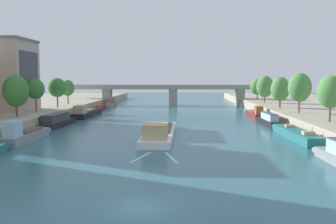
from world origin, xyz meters
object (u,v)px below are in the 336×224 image
at_px(moored_boat_left_far, 86,113).
at_px(tree_right_distant, 280,89).
at_px(moored_boat_left_second, 57,121).
at_px(tree_right_end_of_row, 300,87).
at_px(moored_boat_left_downstream, 100,108).
at_px(tree_left_by_lamp, 57,88).
at_px(tree_right_third, 331,92).
at_px(moored_boat_right_far, 268,120).
at_px(tree_left_distant, 35,89).
at_px(moored_boat_right_gap_after, 296,134).
at_px(bridge_far, 173,92).
at_px(barge_midriver, 159,132).
at_px(tree_right_far, 257,87).
at_px(moored_boat_left_gap_after, 111,103).
at_px(moored_boat_right_end, 255,114).
at_px(tree_right_past_mid, 265,87).
at_px(tree_left_nearest, 68,88).
at_px(moored_boat_left_midway, 25,135).
at_px(tree_left_past_mid, 16,91).

bearing_deg(moored_boat_left_far, tree_right_distant, 0.36).
distance_m(moored_boat_left_second, tree_right_end_of_row, 48.05).
relative_size(moored_boat_left_downstream, tree_left_by_lamp, 1.58).
bearing_deg(tree_right_third, moored_boat_right_far, 116.96).
xyz_separation_m(moored_boat_left_downstream, tree_left_distant, (-6.28, -30.22, 6.53)).
xyz_separation_m(moored_boat_left_far, moored_boat_right_gap_after, (40.73, -29.31, -0.25)).
xyz_separation_m(moored_boat_left_far, moored_boat_right_far, (40.15, -14.03, 0.09)).
distance_m(moored_boat_left_downstream, bridge_far, 28.15).
distance_m(barge_midriver, moored_boat_left_downstream, 51.26).
bearing_deg(bridge_far, moored_boat_left_far, -118.98).
xyz_separation_m(tree_right_far, bridge_far, (-27.14, 6.13, -1.97)).
bearing_deg(tree_left_by_lamp, tree_left_distant, -91.72).
height_order(moored_boat_left_gap_after, moored_boat_right_end, moored_boat_right_end).
height_order(moored_boat_right_gap_after, tree_right_end_of_row, tree_right_end_of_row).
bearing_deg(tree_right_end_of_row, tree_right_far, 88.97).
bearing_deg(moored_boat_left_second, tree_right_end_of_row, 5.95).
relative_size(tree_right_past_mid, bridge_far, 0.11).
bearing_deg(moored_boat_left_downstream, barge_midriver, -66.74).
distance_m(tree_right_far, bridge_far, 27.89).
height_order(moored_boat_left_far, tree_left_nearest, tree_left_nearest).
distance_m(moored_boat_left_midway, moored_boat_left_far, 33.38).
distance_m(tree_right_distant, tree_right_far, 29.80).
distance_m(tree_left_nearest, tree_right_end_of_row, 58.24).
height_order(moored_boat_left_downstream, tree_right_end_of_row, tree_right_end_of_row).
distance_m(moored_boat_right_end, tree_right_past_mid, 17.62).
distance_m(moored_boat_left_downstream, moored_boat_left_gap_after, 12.38).
distance_m(tree_right_end_of_row, tree_right_far, 42.91).
height_order(tree_left_distant, tree_left_by_lamp, tree_left_by_lamp).
height_order(moored_boat_right_gap_after, tree_right_third, tree_right_third).
xyz_separation_m(moored_boat_left_far, tree_right_end_of_row, (46.42, -12.82, 6.50)).
bearing_deg(tree_left_distant, moored_boat_right_far, -1.81).
height_order(moored_boat_left_far, tree_right_distant, tree_right_distant).
bearing_deg(tree_right_past_mid, barge_midriver, -120.49).
height_order(moored_boat_left_downstream, tree_right_past_mid, tree_right_past_mid).
bearing_deg(moored_boat_right_far, tree_right_far, 80.92).
xyz_separation_m(barge_midriver, moored_boat_left_midway, (-19.58, -3.98, 0.14)).
height_order(moored_boat_left_downstream, moored_boat_right_far, moored_boat_right_far).
xyz_separation_m(moored_boat_left_downstream, tree_right_end_of_row, (47.19, -30.50, 6.91)).
relative_size(moored_boat_left_downstream, tree_right_far, 1.64).
bearing_deg(moored_boat_left_gap_after, tree_left_by_lamp, -102.12).
bearing_deg(tree_right_third, tree_left_distant, 165.04).
xyz_separation_m(moored_boat_left_far, tree_left_by_lamp, (-6.69, -0.88, 6.09)).
relative_size(moored_boat_right_far, tree_left_past_mid, 1.53).
bearing_deg(tree_right_distant, moored_boat_left_second, -159.07).
relative_size(barge_midriver, bridge_far, 0.32).
relative_size(barge_midriver, moored_boat_right_far, 1.92).
height_order(moored_boat_left_downstream, tree_right_far, tree_right_far).
relative_size(moored_boat_left_far, tree_left_nearest, 2.56).
xyz_separation_m(moored_boat_left_second, tree_right_third, (47.64, -9.13, 6.02)).
distance_m(moored_boat_left_midway, moored_boat_left_gap_after, 63.41).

